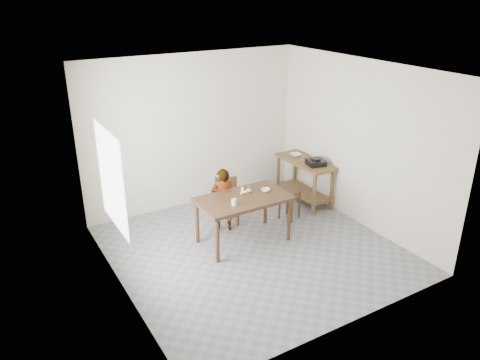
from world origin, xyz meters
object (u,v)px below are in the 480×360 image
prep_counter (304,181)px  child (223,200)px  dining_table (243,220)px  dining_chair (227,202)px  stool (290,204)px

prep_counter → child: (-1.81, -0.22, 0.14)m
dining_table → dining_chair: size_ratio=1.84×
dining_table → dining_chair: 0.68m
stool → dining_table: bearing=-166.3°
child → dining_chair: 0.31m
child → prep_counter: bearing=-154.1°
prep_counter → dining_chair: size_ratio=1.58×
child → stool: child is taller
dining_table → stool: size_ratio=2.67×
prep_counter → dining_chair: bearing=-179.2°
prep_counter → child: child is taller
child → stool: size_ratio=2.04×
child → stool: 1.23m
prep_counter → stool: size_ratio=2.28×
dining_table → child: size_ratio=1.30×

